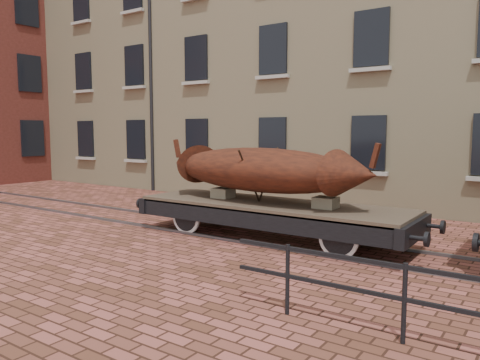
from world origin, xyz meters
The scene contains 5 objects.
ground centered at (0.00, 0.00, 0.00)m, with size 90.00×90.00×0.00m, color #532C1E.
warehouse_cream centered at (3.00, 9.99, 7.00)m, with size 40.00×10.19×14.00m.
rail_track centered at (0.00, 0.00, 0.03)m, with size 30.00×1.52×0.06m.
flatcar_wagon centered at (0.43, 0.00, 0.70)m, with size 7.46×2.02×1.13m.
iron_boat centered at (0.11, 0.00, 1.65)m, with size 6.02×2.17×1.47m.
Camera 1 is at (6.08, -9.39, 2.57)m, focal length 35.00 mm.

